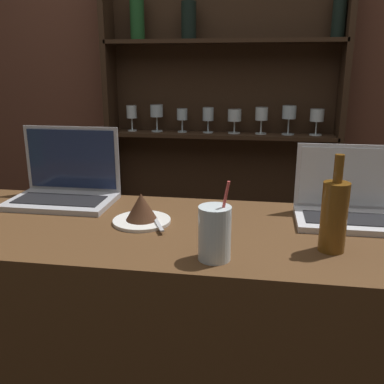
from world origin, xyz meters
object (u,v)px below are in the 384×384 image
water_glass (215,233)px  wine_bottle_amber (334,215)px  laptop_near (65,185)px  laptop_far (351,204)px  cake_plate (142,211)px

water_glass → wine_bottle_amber: 0.30m
laptop_near → water_glass: size_ratio=1.77×
laptop_near → laptop_far: laptop_near is taller
laptop_far → laptop_near: bearing=177.0°
laptop_near → water_glass: bearing=-34.8°
cake_plate → wine_bottle_amber: bearing=-12.8°
laptop_far → cake_plate: (-0.62, -0.12, -0.01)m
laptop_near → cake_plate: size_ratio=1.94×
laptop_far → water_glass: 0.51m
laptop_far → wine_bottle_amber: wine_bottle_amber is taller
cake_plate → water_glass: 0.33m
cake_plate → water_glass: water_glass is taller
laptop_far → wine_bottle_amber: (-0.09, -0.24, 0.04)m
laptop_near → wine_bottle_amber: size_ratio=1.40×
wine_bottle_amber → laptop_far: bearing=69.4°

